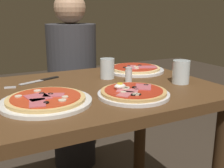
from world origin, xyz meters
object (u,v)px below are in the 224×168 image
salt_shaker (129,75)px  water_glass_far (181,73)px  dining_table (89,121)px  pizza_across_right (135,69)px  knife (42,80)px  pizza_foreground (133,93)px  diner_person (73,87)px  pizza_across_left (46,100)px  water_glass_near (107,70)px

salt_shaker → water_glass_far: bearing=-28.7°
dining_table → pizza_across_right: pizza_across_right is taller
dining_table → knife: size_ratio=5.49×
pizza_foreground → diner_person: diner_person is taller
pizza_across_left → salt_shaker: (0.39, 0.11, 0.02)m
pizza_foreground → water_glass_near: (0.04, 0.29, 0.03)m
pizza_across_right → water_glass_far: 0.30m
pizza_foreground → water_glass_far: size_ratio=2.66×
pizza_foreground → diner_person: 0.92m
pizza_across_right → pizza_across_left: bearing=-150.8°
water_glass_far → knife: water_glass_far is taller
pizza_foreground → water_glass_near: 0.30m
water_glass_near → salt_shaker: 0.13m
dining_table → pizza_across_right: size_ratio=3.49×
water_glass_near → diner_person: (0.04, 0.60, -0.24)m
dining_table → water_glass_far: (0.38, -0.11, 0.18)m
pizza_foreground → diner_person: (0.08, 0.89, -0.21)m
salt_shaker → pizza_across_left: bearing=-164.2°
salt_shaker → pizza_foreground: bearing=-116.4°
dining_table → knife: knife is taller
pizza_across_right → water_glass_near: water_glass_near is taller
pizza_across_right → diner_person: 0.59m
pizza_across_left → pizza_across_right: same height
knife → diner_person: size_ratio=0.16×
knife → diner_person: 0.63m
dining_table → salt_shaker: size_ratio=15.50×
dining_table → pizza_across_left: pizza_across_left is taller
dining_table → diner_person: size_ratio=0.88×
water_glass_near → pizza_across_left: bearing=-146.3°
water_glass_far → pizza_foreground: bearing=-166.5°
dining_table → water_glass_near: 0.26m
dining_table → salt_shaker: (0.19, -0.00, 0.17)m
water_glass_near → dining_table: bearing=-141.6°
water_glass_near → pizza_foreground: bearing=-97.9°
dining_table → water_glass_near: size_ratio=11.25×
pizza_across_right → diner_person: (-0.16, 0.53, -0.21)m
pizza_across_left → water_glass_near: water_glass_near is taller
salt_shaker → water_glass_near: bearing=111.0°
dining_table → pizza_foreground: bearing=-59.6°
pizza_foreground → knife: bearing=121.6°
pizza_across_left → diner_person: diner_person is taller
pizza_foreground → pizza_across_left: 0.31m
pizza_foreground → salt_shaker: 0.19m
pizza_across_left → water_glass_far: size_ratio=3.10×
pizza_foreground → pizza_across_right: bearing=57.1°
pizza_across_left → water_glass_near: size_ratio=3.31×
knife → water_glass_near: bearing=-18.5°
water_glass_far → knife: 0.61m
pizza_across_left → knife: bearing=78.4°
knife → water_glass_far: bearing=-31.6°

